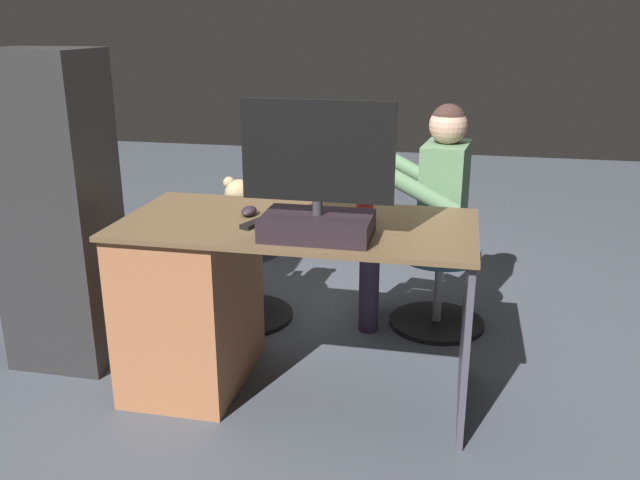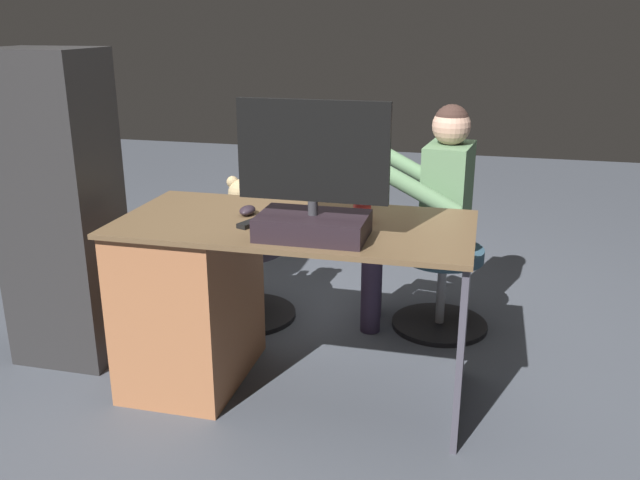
{
  "view_description": "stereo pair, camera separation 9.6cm",
  "coord_description": "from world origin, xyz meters",
  "px_view_note": "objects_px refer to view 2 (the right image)",
  "views": [
    {
      "loc": [
        -0.6,
        2.77,
        1.5
      ],
      "look_at": [
        -0.03,
        0.03,
        0.57
      ],
      "focal_mm": 37.68,
      "sensor_mm": 36.0,
      "label": 1
    },
    {
      "loc": [
        -0.7,
        2.74,
        1.5
      ],
      "look_at": [
        -0.03,
        0.03,
        0.57
      ],
      "focal_mm": 37.68,
      "sensor_mm": 36.0,
      "label": 2
    }
  ],
  "objects_px": {
    "teddy_bear": "(244,212)",
    "tv_remote": "(254,222)",
    "monitor": "(313,197)",
    "person": "(430,203)",
    "keyboard": "(315,216)",
    "visitor_chair": "(442,282)",
    "cup": "(362,209)",
    "desk": "(210,295)",
    "office_chair_teddy": "(245,274)",
    "computer_mouse": "(247,210)"
  },
  "relations": [
    {
      "from": "desk",
      "to": "office_chair_teddy",
      "type": "height_order",
      "value": "desk"
    },
    {
      "from": "office_chair_teddy",
      "to": "keyboard",
      "type": "bearing_deg",
      "value": 132.46
    },
    {
      "from": "keyboard",
      "to": "desk",
      "type": "bearing_deg",
      "value": 8.87
    },
    {
      "from": "office_chair_teddy",
      "to": "teddy_bear",
      "type": "xyz_separation_m",
      "value": [
        -0.0,
        -0.01,
        0.33
      ]
    },
    {
      "from": "cup",
      "to": "person",
      "type": "distance_m",
      "value": 0.72
    },
    {
      "from": "keyboard",
      "to": "computer_mouse",
      "type": "xyz_separation_m",
      "value": [
        0.28,
        0.02,
        0.01
      ]
    },
    {
      "from": "monitor",
      "to": "visitor_chair",
      "type": "xyz_separation_m",
      "value": [
        -0.43,
        -0.91,
        -0.64
      ]
    },
    {
      "from": "keyboard",
      "to": "tv_remote",
      "type": "relative_size",
      "value": 2.8
    },
    {
      "from": "teddy_bear",
      "to": "cup",
      "type": "bearing_deg",
      "value": 140.89
    },
    {
      "from": "computer_mouse",
      "to": "keyboard",
      "type": "bearing_deg",
      "value": -176.26
    },
    {
      "from": "cup",
      "to": "office_chair_teddy",
      "type": "xyz_separation_m",
      "value": [
        0.7,
        -0.56,
        -0.55
      ]
    },
    {
      "from": "visitor_chair",
      "to": "cup",
      "type": "bearing_deg",
      "value": 67.06
    },
    {
      "from": "desk",
      "to": "keyboard",
      "type": "distance_m",
      "value": 0.57
    },
    {
      "from": "teddy_bear",
      "to": "tv_remote",
      "type": "bearing_deg",
      "value": 113.23
    },
    {
      "from": "teddy_bear",
      "to": "computer_mouse",
      "type": "bearing_deg",
      "value": 111.93
    },
    {
      "from": "computer_mouse",
      "to": "cup",
      "type": "xyz_separation_m",
      "value": [
        -0.47,
        -0.02,
        0.03
      ]
    },
    {
      "from": "monitor",
      "to": "person",
      "type": "bearing_deg",
      "value": -111.09
    },
    {
      "from": "tv_remote",
      "to": "teddy_bear",
      "type": "distance_m",
      "value": 0.8
    },
    {
      "from": "desk",
      "to": "person",
      "type": "distance_m",
      "value": 1.15
    },
    {
      "from": "computer_mouse",
      "to": "cup",
      "type": "height_order",
      "value": "cup"
    },
    {
      "from": "teddy_bear",
      "to": "person",
      "type": "relative_size",
      "value": 0.29
    },
    {
      "from": "cup",
      "to": "teddy_bear",
      "type": "bearing_deg",
      "value": -39.11
    },
    {
      "from": "keyboard",
      "to": "computer_mouse",
      "type": "distance_m",
      "value": 0.28
    },
    {
      "from": "cup",
      "to": "visitor_chair",
      "type": "distance_m",
      "value": 0.92
    },
    {
      "from": "monitor",
      "to": "keyboard",
      "type": "height_order",
      "value": "monitor"
    },
    {
      "from": "monitor",
      "to": "person",
      "type": "xyz_separation_m",
      "value": [
        -0.35,
        -0.9,
        -0.24
      ]
    },
    {
      "from": "cup",
      "to": "tv_remote",
      "type": "distance_m",
      "value": 0.42
    },
    {
      "from": "visitor_chair",
      "to": "desk",
      "type": "bearing_deg",
      "value": 39.26
    },
    {
      "from": "keyboard",
      "to": "teddy_bear",
      "type": "xyz_separation_m",
      "value": [
        0.51,
        -0.57,
        -0.18
      ]
    },
    {
      "from": "monitor",
      "to": "cup",
      "type": "height_order",
      "value": "monitor"
    },
    {
      "from": "tv_remote",
      "to": "office_chair_teddy",
      "type": "height_order",
      "value": "tv_remote"
    },
    {
      "from": "tv_remote",
      "to": "office_chair_teddy",
      "type": "distance_m",
      "value": 0.92
    },
    {
      "from": "cup",
      "to": "office_chair_teddy",
      "type": "distance_m",
      "value": 1.06
    },
    {
      "from": "cup",
      "to": "desk",
      "type": "bearing_deg",
      "value": 6.24
    },
    {
      "from": "office_chair_teddy",
      "to": "visitor_chair",
      "type": "xyz_separation_m",
      "value": [
        -0.99,
        -0.12,
        0.01
      ]
    },
    {
      "from": "office_chair_teddy",
      "to": "monitor",
      "type": "bearing_deg",
      "value": 125.52
    },
    {
      "from": "desk",
      "to": "cup",
      "type": "bearing_deg",
      "value": -173.76
    },
    {
      "from": "computer_mouse",
      "to": "office_chair_teddy",
      "type": "xyz_separation_m",
      "value": [
        0.24,
        -0.58,
        -0.52
      ]
    },
    {
      "from": "tv_remote",
      "to": "office_chair_teddy",
      "type": "bearing_deg",
      "value": -44.94
    },
    {
      "from": "desk",
      "to": "computer_mouse",
      "type": "distance_m",
      "value": 0.4
    },
    {
      "from": "visitor_chair",
      "to": "monitor",
      "type": "bearing_deg",
      "value": 64.97
    },
    {
      "from": "monitor",
      "to": "cup",
      "type": "xyz_separation_m",
      "value": [
        -0.14,
        -0.23,
        -0.1
      ]
    },
    {
      "from": "office_chair_teddy",
      "to": "teddy_bear",
      "type": "bearing_deg",
      "value": -90.0
    },
    {
      "from": "cup",
      "to": "tv_remote",
      "type": "bearing_deg",
      "value": 19.62
    },
    {
      "from": "tv_remote",
      "to": "teddy_bear",
      "type": "xyz_separation_m",
      "value": [
        0.31,
        -0.72,
        -0.18
      ]
    },
    {
      "from": "cup",
      "to": "teddy_bear",
      "type": "height_order",
      "value": "cup"
    },
    {
      "from": "tv_remote",
      "to": "keyboard",
      "type": "bearing_deg",
      "value": -124.22
    },
    {
      "from": "keyboard",
      "to": "visitor_chair",
      "type": "xyz_separation_m",
      "value": [
        -0.48,
        -0.68,
        -0.5
      ]
    },
    {
      "from": "cup",
      "to": "person",
      "type": "bearing_deg",
      "value": -107.4
    },
    {
      "from": "keyboard",
      "to": "visitor_chair",
      "type": "relative_size",
      "value": 0.87
    }
  ]
}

